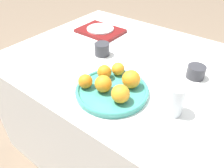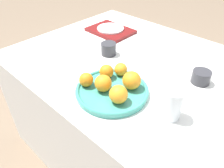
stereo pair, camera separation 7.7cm
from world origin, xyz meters
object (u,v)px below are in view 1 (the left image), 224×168
(orange_1, at_px, (118,69))
(napkin, at_px, (223,53))
(orange_5, at_px, (85,81))
(serving_tray, at_px, (100,31))
(side_plate, at_px, (100,29))
(water_glass, at_px, (174,100))
(cup_1, at_px, (102,49))
(orange_2, at_px, (131,79))
(orange_0, at_px, (103,84))
(cup_0, at_px, (196,72))
(orange_4, at_px, (120,94))
(fruit_platter, at_px, (112,91))
(orange_3, at_px, (104,72))

(orange_1, relative_size, napkin, 0.49)
(orange_5, relative_size, serving_tray, 0.22)
(side_plate, bearing_deg, orange_5, -55.97)
(water_glass, height_order, serving_tray, water_glass)
(cup_1, height_order, napkin, cup_1)
(side_plate, bearing_deg, orange_2, -38.15)
(orange_0, bearing_deg, cup_0, 53.93)
(serving_tray, height_order, cup_1, cup_1)
(cup_0, bearing_deg, orange_4, -114.31)
(orange_5, bearing_deg, cup_1, 116.89)
(fruit_platter, relative_size, orange_3, 4.88)
(orange_3, xyz_separation_m, serving_tray, (-0.37, 0.41, -0.04))
(orange_5, relative_size, cup_0, 0.73)
(orange_3, distance_m, cup_0, 0.43)
(orange_4, relative_size, cup_0, 0.89)
(orange_2, xyz_separation_m, napkin, (0.24, 0.59, -0.06))
(orange_3, bearing_deg, orange_5, -101.78)
(fruit_platter, bearing_deg, side_plate, 134.33)
(serving_tray, xyz_separation_m, side_plate, (0.00, 0.00, 0.02))
(orange_0, height_order, orange_1, orange_0)
(napkin, bearing_deg, orange_0, -114.57)
(orange_1, relative_size, side_plate, 0.34)
(orange_2, distance_m, orange_3, 0.13)
(orange_0, distance_m, napkin, 0.75)
(orange_2, bearing_deg, side_plate, 141.85)
(water_glass, xyz_separation_m, cup_0, (-0.02, 0.29, -0.03))
(orange_2, height_order, orange_3, orange_2)
(cup_0, bearing_deg, water_glass, -86.87)
(water_glass, xyz_separation_m, napkin, (0.03, 0.60, -0.06))
(serving_tray, xyz_separation_m, cup_1, (0.20, -0.23, 0.02))
(fruit_platter, relative_size, cup_1, 3.80)
(orange_3, distance_m, water_glass, 0.34)
(orange_5, height_order, water_glass, water_glass)
(side_plate, bearing_deg, fruit_platter, -45.67)
(orange_0, bearing_deg, side_plate, 131.04)
(cup_1, bearing_deg, orange_5, -63.11)
(serving_tray, height_order, side_plate, side_plate)
(fruit_platter, xyz_separation_m, orange_3, (-0.08, 0.05, 0.04))
(water_glass, bearing_deg, orange_4, -154.16)
(fruit_platter, distance_m, side_plate, 0.65)
(water_glass, distance_m, cup_0, 0.29)
(orange_0, bearing_deg, napkin, 65.43)
(orange_2, distance_m, water_glass, 0.21)
(serving_tray, relative_size, cup_0, 3.37)
(serving_tray, height_order, cup_0, cup_0)
(orange_3, xyz_separation_m, orange_5, (-0.02, -0.10, -0.00))
(orange_3, relative_size, orange_4, 0.87)
(serving_tray, height_order, napkin, serving_tray)
(orange_2, distance_m, napkin, 0.64)
(fruit_platter, distance_m, cup_1, 0.34)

